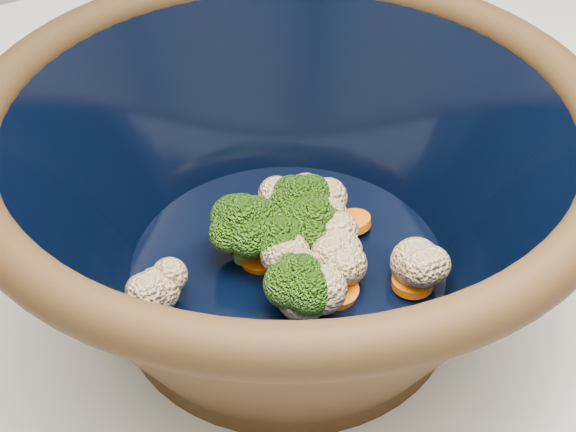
% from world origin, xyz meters
% --- Properties ---
extents(mixing_bowl, '(0.47, 0.47, 0.17)m').
position_xyz_m(mixing_bowl, '(-0.06, 0.04, 0.99)').
color(mixing_bowl, black).
rests_on(mixing_bowl, counter).
extents(vegetable_pile, '(0.18, 0.12, 0.06)m').
position_xyz_m(vegetable_pile, '(-0.06, 0.03, 0.96)').
color(vegetable_pile, '#608442').
rests_on(vegetable_pile, mixing_bowl).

